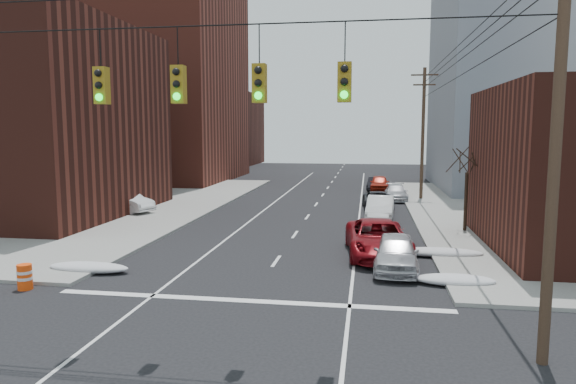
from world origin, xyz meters
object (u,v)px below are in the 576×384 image
(lot_car_a, at_px, (127,202))
(lot_car_b, at_px, (131,191))
(construction_barrel, at_px, (25,277))
(parked_car_e, at_px, (379,183))
(parked_car_b, at_px, (380,208))
(parked_car_c, at_px, (378,201))
(parked_car_d, at_px, (396,193))
(parked_car_f, at_px, (376,184))
(lot_car_c, at_px, (29,203))
(lot_car_d, at_px, (67,194))
(red_pickup, at_px, (378,239))
(parked_car_a, at_px, (396,252))

(lot_car_a, relative_size, lot_car_b, 0.89)
(construction_barrel, bearing_deg, parked_car_e, 67.75)
(parked_car_b, distance_m, parked_car_c, 4.77)
(lot_car_a, xyz_separation_m, lot_car_b, (-2.71, 6.27, -0.03))
(parked_car_d, xyz_separation_m, parked_car_f, (-1.60, 7.15, 0.00))
(lot_car_c, distance_m, lot_car_d, 4.68)
(red_pickup, height_order, parked_car_d, red_pickup)
(parked_car_b, bearing_deg, parked_car_d, 85.18)
(parked_car_c, bearing_deg, parked_car_d, 69.31)
(parked_car_c, bearing_deg, parked_car_a, -91.54)
(lot_car_a, bearing_deg, red_pickup, -95.45)
(parked_car_b, xyz_separation_m, parked_car_d, (1.53, 9.81, -0.13))
(parked_car_c, xyz_separation_m, construction_barrel, (-13.30, -21.79, -0.16))
(parked_car_f, height_order, lot_car_c, lot_car_c)
(parked_car_b, xyz_separation_m, parked_car_c, (-0.07, 4.77, -0.14))
(lot_car_c, relative_size, construction_barrel, 5.01)
(parked_car_c, height_order, parked_car_d, parked_car_d)
(parked_car_a, height_order, lot_car_c, parked_car_a)
(parked_car_e, xyz_separation_m, lot_car_b, (-20.63, -10.22, 0.08))
(parked_car_d, height_order, lot_car_c, lot_car_c)
(parked_car_d, bearing_deg, lot_car_d, -164.60)
(parked_car_e, xyz_separation_m, lot_car_c, (-24.36, -18.08, 0.08))
(parked_car_b, bearing_deg, lot_car_b, 167.35)
(parked_car_a, bearing_deg, parked_car_d, 89.58)
(parked_car_e, distance_m, lot_car_c, 30.34)
(parked_car_a, relative_size, parked_car_b, 0.95)
(parked_car_e, bearing_deg, parked_car_c, -91.21)
(parked_car_a, xyz_separation_m, lot_car_c, (-24.47, 10.47, 0.07))
(parked_car_b, distance_m, parked_car_f, 16.96)
(parked_car_b, height_order, construction_barrel, parked_car_b)
(parked_car_f, xyz_separation_m, lot_car_c, (-24.01, -18.72, 0.18))
(lot_car_c, xyz_separation_m, construction_barrel, (10.71, -15.27, -0.35))
(red_pickup, distance_m, parked_car_b, 9.83)
(red_pickup, relative_size, parked_car_c, 1.29)
(parked_car_d, bearing_deg, lot_car_b, -170.01)
(lot_car_c, bearing_deg, parked_car_b, -78.23)
(parked_car_d, bearing_deg, lot_car_c, -155.31)
(parked_car_f, bearing_deg, parked_car_d, -71.29)
(red_pickup, bearing_deg, lot_car_b, 136.14)
(parked_car_d, xyz_separation_m, lot_car_c, (-25.61, -11.57, 0.19))
(red_pickup, bearing_deg, parked_car_f, 84.10)
(parked_car_b, xyz_separation_m, lot_car_d, (-24.14, 2.93, 0.15))
(lot_car_b, bearing_deg, construction_barrel, -149.79)
(parked_car_a, xyz_separation_m, parked_car_c, (-0.46, 16.99, -0.12))
(parked_car_d, bearing_deg, parked_car_c, -107.22)
(parked_car_f, bearing_deg, lot_car_c, -135.97)
(red_pickup, distance_m, lot_car_a, 19.83)
(parked_car_d, distance_m, lot_car_d, 26.59)
(parked_car_a, relative_size, parked_car_c, 0.97)
(parked_car_b, relative_size, lot_car_a, 1.09)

